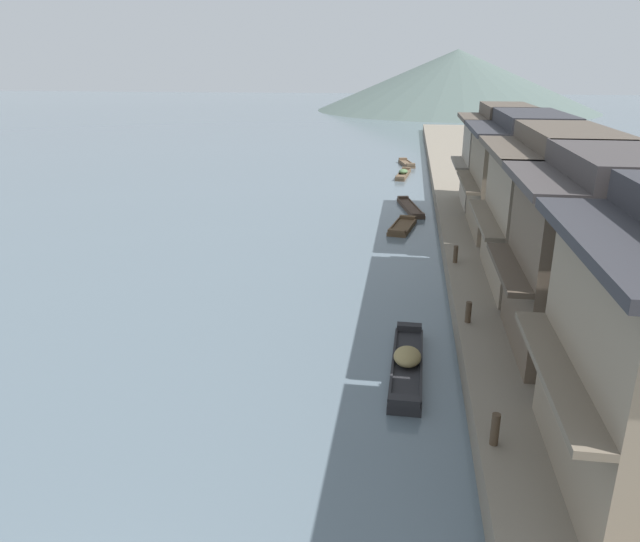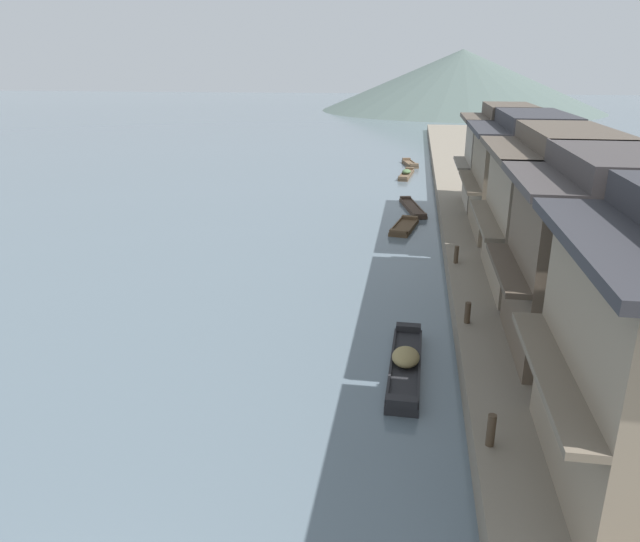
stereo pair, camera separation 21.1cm
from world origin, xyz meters
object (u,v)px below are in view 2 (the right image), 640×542
object	(u,v)px
boat_moored_far	(404,227)
house_waterfront_narrow	(528,176)
house_waterfront_second	(602,259)
mooring_post_dock_near	(491,430)
boat_moored_third	(413,208)
boat_midriver_drifting	(410,164)
house_waterfront_tall	(561,211)
house_waterfront_far	(505,157)
boat_moored_second	(406,174)
mooring_post_dock_far	(456,255)
mooring_post_dock_mid	(468,313)
boat_moored_nearest	(405,364)

from	to	relation	value
boat_moored_far	house_waterfront_narrow	distance (m)	7.73
house_waterfront_second	mooring_post_dock_near	size ratio (longest dim) A/B	7.60
boat_moored_third	boat_midriver_drifting	distance (m)	18.43
house_waterfront_tall	mooring_post_dock_near	size ratio (longest dim) A/B	8.90
house_waterfront_tall	house_waterfront_far	bearing A→B (deg)	91.07
house_waterfront_second	house_waterfront_tall	distance (m)	6.08
boat_moored_second	boat_moored_far	world-z (taller)	boat_moored_second
boat_moored_third	mooring_post_dock_near	distance (m)	27.20
boat_moored_second	mooring_post_dock_far	world-z (taller)	mooring_post_dock_far
house_waterfront_second	house_waterfront_far	bearing A→B (deg)	90.23
boat_moored_second	boat_moored_third	bearing A→B (deg)	-86.99
boat_moored_third	boat_moored_far	bearing A→B (deg)	-95.00
house_waterfront_far	mooring_post_dock_mid	size ratio (longest dim) A/B	8.23
boat_moored_third	mooring_post_dock_far	bearing A→B (deg)	-81.64
boat_moored_third	house_waterfront_tall	size ratio (longest dim) A/B	0.76
house_waterfront_narrow	house_waterfront_tall	bearing A→B (deg)	-90.51
boat_moored_far	boat_moored_third	bearing A→B (deg)	85.00
boat_moored_third	house_waterfront_second	size ratio (longest dim) A/B	0.89
boat_midriver_drifting	mooring_post_dock_far	distance (m)	32.14
house_waterfront_second	mooring_post_dock_near	xyz separation A→B (m)	(-3.50, -5.34, -2.61)
boat_midriver_drifting	mooring_post_dock_mid	xyz separation A→B (m)	(2.42, -38.55, 1.06)
boat_moored_nearest	house_waterfront_narrow	world-z (taller)	house_waterfront_narrow
boat_moored_far	mooring_post_dock_mid	bearing A→B (deg)	-80.78
boat_moored_far	mooring_post_dock_near	xyz separation A→B (m)	(2.44, -22.03, 1.12)
house_waterfront_narrow	mooring_post_dock_far	size ratio (longest dim) A/B	9.23
house_waterfront_tall	mooring_post_dock_mid	distance (m)	6.33
boat_midriver_drifting	house_waterfront_tall	world-z (taller)	house_waterfront_tall
house_waterfront_narrow	boat_moored_nearest	bearing A→B (deg)	-111.68
boat_moored_second	mooring_post_dock_near	world-z (taller)	mooring_post_dock_near
house_waterfront_narrow	mooring_post_dock_far	bearing A→B (deg)	-123.00
house_waterfront_narrow	mooring_post_dock_near	distance (m)	19.82
boat_moored_second	mooring_post_dock_mid	bearing A→B (deg)	-85.34
mooring_post_dock_near	house_waterfront_tall	bearing A→B (deg)	72.12
boat_moored_far	house_waterfront_second	xyz separation A→B (m)	(5.94, -16.70, 3.73)
boat_moored_third	house_waterfront_far	xyz separation A→B (m)	(5.41, -1.60, 3.75)
house_waterfront_second	mooring_post_dock_far	world-z (taller)	house_waterfront_second
house_waterfront_narrow	mooring_post_dock_mid	bearing A→B (deg)	-106.96
boat_moored_far	house_waterfront_tall	world-z (taller)	house_waterfront_tall
house_waterfront_far	boat_moored_third	bearing A→B (deg)	163.52
boat_moored_nearest	house_waterfront_narrow	bearing A→B (deg)	68.32
house_waterfront_tall	boat_moored_third	bearing A→B (deg)	109.89
boat_moored_nearest	house_waterfront_second	size ratio (longest dim) A/B	0.87
boat_moored_far	boat_moored_nearest	bearing A→B (deg)	-88.59
boat_moored_nearest	boat_midriver_drifting	world-z (taller)	boat_moored_nearest
mooring_post_dock_far	house_waterfront_second	bearing A→B (deg)	-66.84
boat_moored_nearest	boat_moored_third	world-z (taller)	boat_moored_nearest
mooring_post_dock_far	boat_moored_second	bearing A→B (deg)	95.81
house_waterfront_narrow	house_waterfront_far	bearing A→B (deg)	93.08
house_waterfront_narrow	boat_midriver_drifting	bearing A→B (deg)	103.22
boat_moored_far	boat_moored_second	bearing A→B (deg)	90.70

